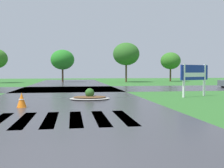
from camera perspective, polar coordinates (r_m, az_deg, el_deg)
asphalt_roadway at (r=14.86m, az=-9.82°, el=-3.91°), size 9.59×80.00×0.01m
asphalt_cross_road at (r=25.91m, az=-9.31°, el=-1.08°), size 90.00×8.63×0.01m
crosswalk_stripes at (r=9.77m, az=-10.46°, el=-7.40°), size 4.95×3.37×0.01m
estate_billboard at (r=18.78m, az=17.34°, el=2.00°), size 2.44×1.15×2.20m
median_island at (r=16.29m, az=-4.82°, el=-2.80°), size 2.46×1.85×0.68m
traffic_cone at (r=13.29m, az=-18.87°, el=-3.32°), size 0.45×0.45×0.71m
background_treeline at (r=41.87m, az=-7.53°, el=5.56°), size 40.64×5.85×6.24m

